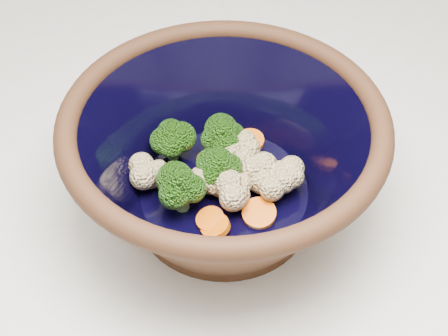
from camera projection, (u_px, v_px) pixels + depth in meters
mixing_bowl at (224, 159)px, 0.59m from camera, size 0.33×0.33×0.13m
vegetable_pile at (218, 165)px, 0.61m from camera, size 0.16×0.14×0.06m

